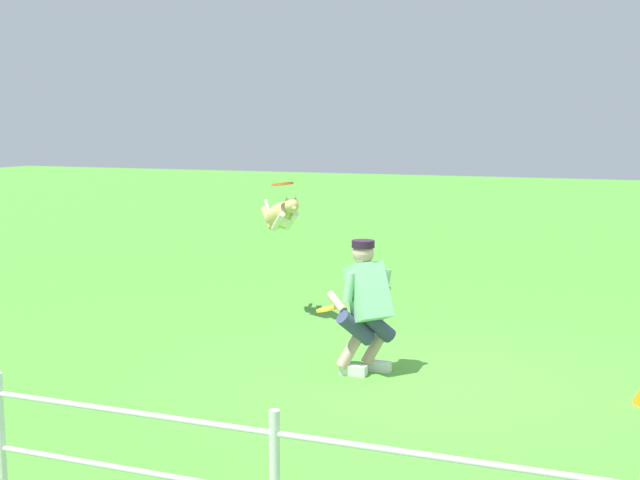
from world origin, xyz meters
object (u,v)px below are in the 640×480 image
Objects in this scene: person at (366,303)px; dog at (280,215)px; frisbee_flying at (282,184)px; frisbee_held at (329,308)px.

person is 2.59m from dog.
person is at bearing 134.94° from frisbee_flying.
frisbee_flying is 1.02× the size of frisbee_held.
frisbee_flying reaches higher than person.
dog is at bearing -53.95° from frisbee_held.
person reaches higher than frisbee_held.
person is 2.44m from frisbee_flying.
person is at bearing 178.77° from frisbee_held.
dog reaches higher than person.
frisbee_flying reaches higher than frisbee_held.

